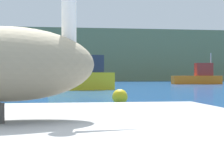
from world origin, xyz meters
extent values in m
cube|color=#6B7A51|center=(0.00, 71.34, 4.46)|extent=(140.00, 16.39, 8.93)
ellipsoid|color=gray|center=(-0.09, -0.43, 1.16)|extent=(1.11, 0.75, 0.43)
cylinder|color=white|center=(0.26, -0.35, 1.42)|extent=(0.09, 0.09, 0.40)
cylinder|color=#4C4742|center=(-0.12, -0.54, 0.89)|extent=(0.03, 0.03, 0.11)
cube|color=yellow|center=(2.24, 25.75, 0.63)|extent=(4.83, 2.74, 1.26)
cube|color=#2D333D|center=(2.82, 25.92, 1.89)|extent=(2.05, 1.76, 1.26)
cylinder|color=#B2B2B2|center=(0.91, 25.37, 2.58)|extent=(0.12, 0.12, 2.64)
cube|color=orange|center=(16.69, 41.08, 0.49)|extent=(5.72, 1.96, 0.98)
cube|color=maroon|center=(17.53, 41.03, 1.71)|extent=(1.97, 1.37, 1.47)
cylinder|color=#B2B2B2|center=(18.38, 40.98, 2.30)|extent=(0.12, 0.12, 2.65)
sphere|color=yellow|center=(2.59, 11.45, 0.29)|extent=(0.57, 0.57, 0.57)
camera|label=1|loc=(0.16, -2.75, 1.10)|focal=63.37mm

